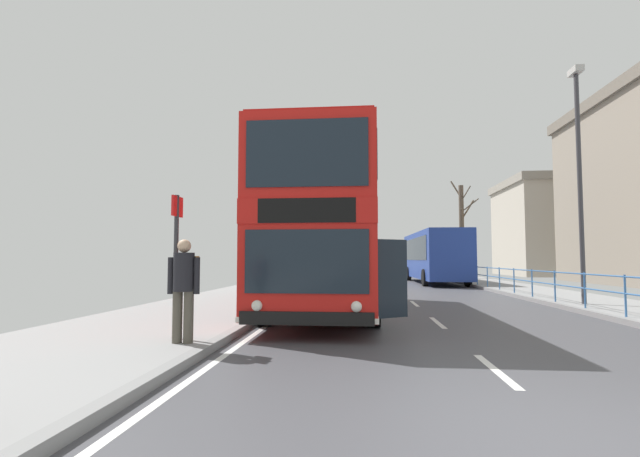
% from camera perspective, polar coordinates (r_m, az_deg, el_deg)
% --- Properties ---
extents(ground, '(15.80, 140.00, 0.20)m').
position_cam_1_polar(ground, '(4.45, 20.65, -22.78)').
color(ground, '#444449').
extents(double_decker_bus_main, '(3.28, 10.44, 4.35)m').
position_cam_1_polar(double_decker_bus_main, '(13.57, 1.08, -0.49)').
color(double_decker_bus_main, red).
rests_on(double_decker_bus_main, ground).
extents(background_bus_far_lane, '(2.84, 10.95, 3.18)m').
position_cam_1_polar(background_bus_far_lane, '(30.76, 13.70, -3.23)').
color(background_bus_far_lane, navy).
rests_on(background_bus_far_lane, ground).
extents(pedestrian_railing_far_kerb, '(0.05, 34.48, 1.00)m').
position_cam_1_polar(pedestrian_railing_far_kerb, '(19.90, 23.40, -5.43)').
color(pedestrian_railing_far_kerb, '#386BA8').
rests_on(pedestrian_railing_far_kerb, ground).
extents(pedestrian_with_backpack, '(0.54, 0.52, 1.69)m').
position_cam_1_polar(pedestrian_with_backpack, '(8.10, -16.16, -6.29)').
color(pedestrian_with_backpack, '#4C473D').
rests_on(pedestrian_with_backpack, ground).
extents(bus_stop_sign_near, '(0.08, 0.44, 2.50)m').
position_cam_1_polar(bus_stop_sign_near, '(8.61, -17.10, -2.39)').
color(bus_stop_sign_near, '#2D2D33').
rests_on(bus_stop_sign_near, ground).
extents(street_lamp_far_side, '(0.28, 0.60, 7.41)m').
position_cam_1_polar(street_lamp_far_side, '(16.82, 28.99, 6.80)').
color(street_lamp_far_side, '#38383D').
rests_on(street_lamp_far_side, ground).
extents(bare_tree_far_00, '(1.82, 1.56, 7.25)m').
position_cam_1_polar(bare_tree_far_00, '(36.02, 16.88, -0.07)').
color(bare_tree_far_00, brown).
rests_on(bare_tree_far_00, ground).
extents(background_building_01, '(11.56, 10.53, 8.93)m').
position_cam_1_polar(background_building_01, '(49.53, 27.88, 0.13)').
color(background_building_01, '#B2A899').
rests_on(background_building_01, ground).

